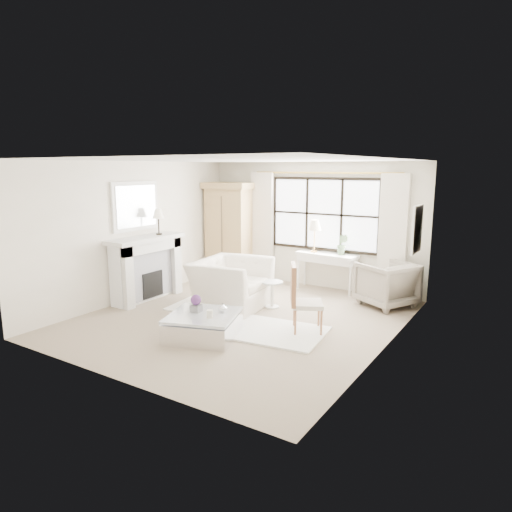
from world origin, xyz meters
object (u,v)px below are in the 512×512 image
(club_armchair, at_px, (231,284))
(coffee_table, at_px, (203,326))
(console_table, at_px, (327,272))
(armoire, at_px, (229,230))

(club_armchair, xyz_separation_m, coffee_table, (0.55, -1.52, -0.26))
(console_table, bearing_deg, club_armchair, -112.00)
(console_table, height_order, coffee_table, console_table)
(armoire, xyz_separation_m, coffee_table, (1.93, -3.41, -0.96))
(armoire, distance_m, console_table, 2.52)
(console_table, xyz_separation_m, coffee_table, (-0.47, -3.57, -0.22))
(armoire, bearing_deg, coffee_table, -63.60)
(armoire, distance_m, club_armchair, 2.45)
(club_armchair, bearing_deg, armoire, 29.76)
(armoire, bearing_deg, console_table, 0.67)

